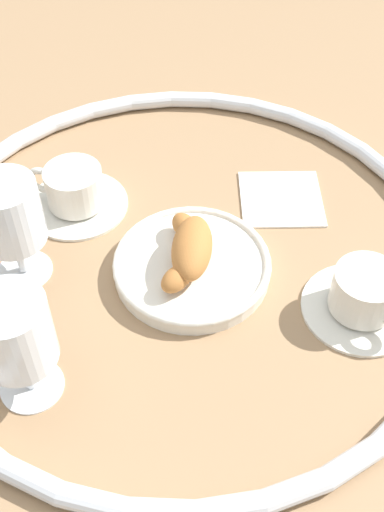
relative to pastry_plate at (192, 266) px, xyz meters
The scene contains 9 objects.
ground_plane 0.03m from the pastry_plate, 27.03° to the left, with size 2.20×2.20×0.00m, color #997551.
table_chrome_rim 0.03m from the pastry_plate, 27.03° to the left, with size 0.67×0.67×0.02m, color silver.
pastry_plate is the anchor object (origin of this frame).
croissant_large 0.03m from the pastry_plate, 80.71° to the left, with size 0.14×0.08×0.04m.
coffee_cup_near 0.20m from the pastry_plate, 49.45° to the left, with size 0.14×0.14×0.06m.
coffee_cup_far 0.21m from the pastry_plate, 109.83° to the right, with size 0.14×0.14×0.06m.
juice_glass_left 0.25m from the pastry_plate, 130.18° to the left, with size 0.08×0.08×0.14m.
juice_glass_right 0.22m from the pastry_plate, 86.28° to the left, with size 0.08×0.08×0.14m.
folded_napkin 0.18m from the pastry_plate, 45.98° to the right, with size 0.11×0.11×0.01m, color silver.
Camera 1 is at (-0.55, 0.02, 0.61)m, focal length 45.77 mm.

